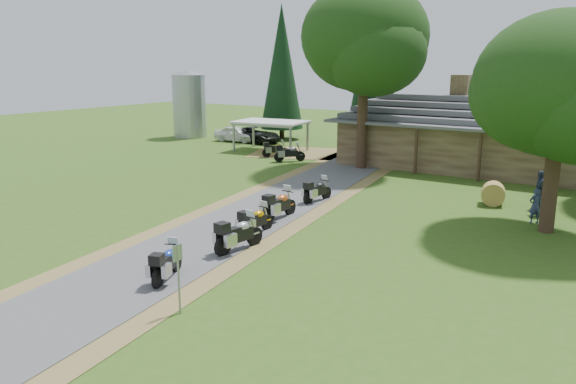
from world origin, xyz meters
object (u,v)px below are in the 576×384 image
Objects in this scene: car_white_sedan at (237,132)px; motorcycle_row_c at (256,219)px; motorcycle_carport_a at (276,148)px; motorcycle_row_b at (239,232)px; motorcycle_carport_b at (290,152)px; hay_bale at (493,194)px; lodge at (499,133)px; car_dark_suv at (255,131)px; motorcycle_row_e at (318,189)px; motorcycle_row_d at (280,203)px; motorcycle_row_a at (167,261)px; silo at (189,104)px; carport at (271,136)px.

motorcycle_row_c is (18.04, -21.61, -0.24)m from car_white_sedan.
motorcycle_row_b is at bearing -110.21° from motorcycle_carport_a.
motorcycle_row_b is 21.85m from motorcycle_carport_a.
motorcycle_carport_b is (2.05, -1.20, 0.05)m from motorcycle_carport_a.
hay_bale is at bearing -30.70° from motorcycle_row_c.
motorcycle_row_b reaches higher than hay_bale.
lodge is 14.33m from motorcycle_carport_b.
car_dark_suv reaches higher than motorcycle_row_e.
motorcycle_row_d is at bearing -105.91° from motorcycle_carport_a.
motorcycle_row_c is 1.01× the size of motorcycle_carport_a.
hay_bale is (6.58, 16.27, -0.07)m from motorcycle_row_a.
motorcycle_row_d is at bearing -39.56° from silo.
motorcycle_row_e is (-5.59, -14.28, -1.80)m from lodge.
motorcycle_row_a is 1.00× the size of motorcycle_carport_a.
motorcycle_row_e is 0.93× the size of motorcycle_carport_b.
carport reaches higher than car_white_sedan.
motorcycle_row_a is 17.55m from hay_bale.
hay_bale is (6.40, 12.64, -0.16)m from motorcycle_row_b.
motorcycle_carport_a is at bearing 160.65° from hay_bale.
motorcycle_row_d is at bearing -141.09° from car_white_sedan.
car_dark_suv is 10.43m from motorcycle_carport_b.
silo reaches higher than motorcycle_row_a.
motorcycle_row_c is at bearing -165.26° from motorcycle_row_e.
lodge is 23.06m from car_white_sedan.
motorcycle_row_d reaches higher than motorcycle_row_c.
motorcycle_carport_b is (15.51, -6.30, -2.48)m from silo.
motorcycle_row_e is at bearing -111.38° from lodge.
motorcycle_row_c reaches higher than hay_bale.
car_white_sedan is at bearing 100.31° from motorcycle_carport_b.
silo is at bearing 53.80° from motorcycle_row_b.
car_white_sedan is 11.42m from motorcycle_carport_b.
motorcycle_row_b is at bearing -161.88° from motorcycle_row_e.
motorcycle_row_c is 1.00× the size of motorcycle_row_e.
car_dark_suv reaches higher than motorcycle_row_c.
hay_bale is at bearing -65.31° from motorcycle_carport_b.
car_dark_suv reaches higher than motorcycle_row_d.
motorcycle_row_a is (16.94, -27.88, -0.39)m from car_dark_suv.
silo reaches higher than motorcycle_row_c.
motorcycle_row_d is 17.38m from motorcycle_carport_a.
motorcycle_row_c is at bearing -123.91° from hay_bale.
carport is 17.18m from motorcycle_row_e.
carport is 2.76× the size of motorcycle_carport_b.
car_white_sedan reaches higher than motorcycle_carport_a.
hay_bale is at bearing -41.55° from motorcycle_row_d.
car_white_sedan is at bearing 147.17° from carport.
motorcycle_row_d is (17.57, -19.12, -0.16)m from car_white_sedan.
motorcycle_row_a is 0.88× the size of motorcycle_row_b.
carport is 21.15m from hay_bale.
car_white_sedan is at bearing 46.36° from motorcycle_row_b.
car_white_sedan reaches higher than motorcycle_row_b.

